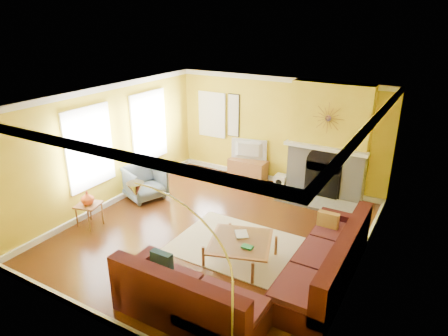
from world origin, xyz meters
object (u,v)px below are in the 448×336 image
Objects in this scene: sectional_sofa at (255,251)px; arc_lamp at (188,281)px; coffee_table at (240,251)px; armchair at (144,182)px; side_table at (90,215)px; media_console at (248,170)px.

sectional_sofa is 1.63× the size of arc_lamp.
arc_lamp reaches higher than coffee_table.
armchair reaches higher than side_table.
sectional_sofa is 3.47× the size of coffee_table.
side_table is (-0.09, -1.61, -0.15)m from armchair.
sectional_sofa is at bearing -29.12° from coffee_table.
media_console is at bearing 118.64° from sectional_sofa.
coffee_table is at bearing 150.88° from sectional_sofa.
media_console is (-1.57, 3.38, 0.06)m from coffee_table.
coffee_table is at bearing 7.65° from side_table.
side_table is at bearing -176.56° from sectional_sofa.
sectional_sofa is 0.51m from coffee_table.
armchair is at bearing 158.79° from sectional_sofa.
media_console is 5.94m from arc_lamp.
side_table is (-3.66, -0.22, -0.20)m from sectional_sofa.
side_table is 4.15m from arc_lamp.
armchair is at bearing 159.84° from coffee_table.
media_console is 4.18m from side_table.
armchair is at bearing -125.89° from media_console.
armchair is (-1.60, -2.22, 0.12)m from media_console.
arc_lamp reaches higher than armchair.
media_console is at bearing -15.19° from armchair.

